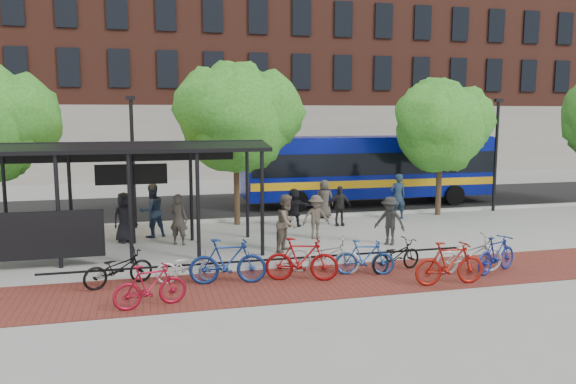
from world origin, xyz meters
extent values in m
plane|color=#9E9E99|center=(0.00, 0.00, 0.00)|extent=(160.00, 160.00, 0.00)
cube|color=black|center=(0.00, 8.00, 0.01)|extent=(160.00, 8.00, 0.01)
cube|color=#B7B7B2|center=(0.00, 4.00, 0.06)|extent=(160.00, 0.25, 0.12)
cube|color=maroon|center=(-2.00, -5.00, 0.00)|extent=(24.00, 3.00, 0.01)
cube|color=black|center=(-3.30, -4.10, 0.00)|extent=(12.00, 0.05, 0.95)
cube|color=brown|center=(10.00, 26.00, 10.00)|extent=(55.00, 14.00, 20.00)
cube|color=#7A664C|center=(-16.00, 40.00, 15.00)|extent=(22.00, 22.00, 30.00)
cylinder|color=black|center=(-11.00, 0.85, 1.65)|extent=(0.12, 0.12, 3.30)
cylinder|color=black|center=(-9.00, -1.85, 1.65)|extent=(0.12, 0.12, 3.30)
cylinder|color=black|center=(-9.00, 0.85, 1.65)|extent=(0.12, 0.12, 3.30)
cylinder|color=black|center=(-7.00, -1.85, 1.65)|extent=(0.12, 0.12, 3.30)
cylinder|color=black|center=(-7.00, 0.85, 1.65)|extent=(0.12, 0.12, 3.30)
cylinder|color=black|center=(-5.00, -1.85, 1.65)|extent=(0.12, 0.12, 3.30)
cylinder|color=black|center=(-5.00, 0.85, 1.65)|extent=(0.12, 0.12, 3.30)
cylinder|color=black|center=(-3.00, -1.85, 1.65)|extent=(0.12, 0.12, 3.30)
cylinder|color=black|center=(-3.00, 0.85, 1.65)|extent=(0.12, 0.12, 3.30)
cube|color=black|center=(-10.00, -1.90, 1.00)|extent=(4.50, 0.08, 1.40)
cube|color=black|center=(-8.00, -1.20, 3.45)|extent=(10.60, 1.65, 0.29)
cube|color=black|center=(-8.00, 0.20, 3.45)|extent=(10.60, 1.65, 0.29)
cube|color=black|center=(-8.00, 0.90, 3.05)|extent=(9.00, 0.10, 0.40)
cube|color=black|center=(-7.00, 0.95, 2.40)|extent=(2.40, 0.12, 0.70)
cube|color=#FF7200|center=(-7.00, 1.03, 2.40)|extent=(2.20, 0.02, 0.55)
sphere|color=#286B1C|center=(-11.00, 3.50, 4.28)|extent=(3.20, 3.20, 3.20)
cylinder|color=#382619|center=(-3.00, 3.30, 1.26)|extent=(0.24, 0.24, 2.52)
sphere|color=#286B1C|center=(-3.00, 3.30, 4.20)|extent=(4.20, 4.20, 4.20)
sphere|color=#286B1C|center=(-1.95, 3.50, 4.50)|extent=(3.36, 3.36, 3.36)
sphere|color=#286B1C|center=(-3.84, 3.00, 4.60)|extent=(3.15, 3.15, 3.15)
sphere|color=#286B1C|center=(-2.90, 3.70, 5.00)|extent=(2.94, 2.94, 2.94)
cylinder|color=#382619|center=(6.00, 3.30, 1.14)|extent=(0.24, 0.24, 2.27)
sphere|color=#286B1C|center=(6.00, 3.30, 3.79)|extent=(3.80, 3.80, 3.80)
sphere|color=#286B1C|center=(6.95, 3.50, 4.09)|extent=(3.04, 3.04, 3.04)
sphere|color=#286B1C|center=(5.24, 3.00, 4.20)|extent=(2.85, 2.85, 2.85)
sphere|color=#286B1C|center=(6.10, 3.70, 4.59)|extent=(2.66, 2.66, 2.66)
cylinder|color=black|center=(-7.00, 3.60, 2.50)|extent=(0.14, 0.14, 5.00)
cube|color=black|center=(-7.00, 3.60, 5.05)|extent=(0.35, 0.20, 0.15)
cylinder|color=black|center=(9.00, 3.60, 2.50)|extent=(0.14, 0.14, 5.00)
cube|color=black|center=(9.00, 3.60, 5.05)|extent=(0.35, 0.20, 0.15)
cube|color=navy|center=(4.10, 6.79, 1.88)|extent=(12.40, 2.80, 2.84)
cube|color=black|center=(4.10, 6.79, 2.11)|extent=(12.15, 2.83, 1.03)
cube|color=#EBA913|center=(4.10, 6.79, 1.19)|extent=(12.27, 2.85, 0.36)
cube|color=navy|center=(4.10, 6.79, 3.25)|extent=(12.15, 2.53, 0.19)
cylinder|color=black|center=(0.13, 5.48, 0.49)|extent=(0.99, 0.30, 0.99)
cylinder|color=black|center=(0.15, 8.16, 0.49)|extent=(0.99, 0.30, 0.99)
cylinder|color=black|center=(8.04, 5.41, 0.49)|extent=(0.99, 0.30, 0.99)
cylinder|color=black|center=(8.07, 8.09, 0.49)|extent=(0.99, 0.30, 0.99)
imported|color=black|center=(-7.28, -4.08, 0.48)|extent=(1.94, 1.28, 0.96)
imported|color=maroon|center=(-6.49, -5.95, 0.52)|extent=(1.78, 0.88, 1.03)
imported|color=#BBBABD|center=(-5.50, -4.20, 0.45)|extent=(1.71, 0.61, 0.90)
imported|color=navy|center=(-4.49, -4.60, 0.61)|extent=(2.09, 0.82, 1.22)
imported|color=maroon|center=(-2.53, -4.81, 0.59)|extent=(2.05, 1.10, 1.19)
imported|color=#ADAEB0|center=(-1.74, -4.25, 0.54)|extent=(2.17, 1.48, 1.08)
imported|color=navy|center=(-0.67, -4.69, 0.50)|extent=(1.72, 0.87, 1.00)
imported|color=black|center=(0.32, -4.58, 0.46)|extent=(1.86, 1.15, 0.92)
imported|color=maroon|center=(1.14, -6.10, 0.58)|extent=(1.96, 0.63, 1.16)
imported|color=#ADADAF|center=(2.23, -5.25, 0.55)|extent=(2.08, 0.73, 1.09)
imported|color=navy|center=(3.02, -5.38, 0.53)|extent=(1.82, 1.16, 1.06)
imported|color=black|center=(-7.29, 1.14, 0.88)|extent=(1.02, 0.90, 1.76)
imported|color=#3C3630|center=(-5.49, 0.25, 0.88)|extent=(0.76, 0.66, 1.77)
imported|color=#21324E|center=(-6.35, 1.72, 0.97)|extent=(1.17, 1.07, 1.95)
imported|color=#4E453A|center=(-0.66, 0.03, 0.79)|extent=(1.04, 0.62, 1.58)
imported|color=#252525|center=(0.94, 2.06, 0.80)|extent=(0.96, 0.44, 1.60)
imported|color=black|center=(-0.87, 2.33, 0.77)|extent=(1.50, 0.86, 1.54)
imported|color=#433D35|center=(0.86, 3.80, 0.83)|extent=(0.88, 0.64, 1.65)
imported|color=#1B2C40|center=(3.82, 2.82, 0.97)|extent=(0.72, 0.48, 1.94)
imported|color=brown|center=(-2.11, -1.50, 0.94)|extent=(1.12, 1.16, 1.88)
imported|color=#242424|center=(1.51, -1.50, 0.83)|extent=(1.20, 1.19, 1.66)
camera|label=1|loc=(-6.45, -18.90, 4.48)|focal=35.00mm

